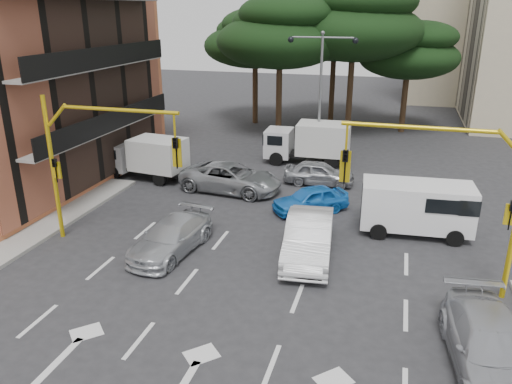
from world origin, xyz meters
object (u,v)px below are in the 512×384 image
at_px(car_silver_cross_b, 319,173).
at_px(box_truck_a, 145,158).
at_px(street_lamp_center, 321,74).
at_px(car_silver_cross_a, 231,178).
at_px(signal_mast_left, 89,152).
at_px(box_truck_b, 308,143).
at_px(car_blue_compact, 310,199).
at_px(car_white_hatch, 309,237).
at_px(van_white, 416,208).
at_px(car_silver_parked, 491,348).
at_px(signal_mast_right, 461,183).
at_px(car_silver_wagon, 171,237).

xyz_separation_m(car_silver_cross_b, box_truck_a, (-9.67, -1.61, 0.54)).
height_order(street_lamp_center, car_silver_cross_a, street_lamp_center).
bearing_deg(street_lamp_center, signal_mast_left, -115.91).
bearing_deg(street_lamp_center, box_truck_b, -137.90).
height_order(signal_mast_left, street_lamp_center, street_lamp_center).
height_order(signal_mast_left, car_blue_compact, signal_mast_left).
distance_m(car_white_hatch, car_silver_cross_b, 8.68).
xyz_separation_m(signal_mast_left, van_white, (12.58, 4.52, -2.74)).
height_order(street_lamp_center, van_white, street_lamp_center).
relative_size(car_silver_cross_a, box_truck_a, 1.11).
xyz_separation_m(car_silver_parked, box_truck_b, (-8.15, 17.58, 0.56)).
xyz_separation_m(signal_mast_right, car_silver_wagon, (-10.30, -0.03, -3.23)).
bearing_deg(car_silver_cross_a, car_silver_parked, -130.10).
xyz_separation_m(van_white, box_truck_b, (-6.33, 8.99, 0.15)).
relative_size(signal_mast_right, box_truck_a, 1.24).
bearing_deg(van_white, signal_mast_right, 8.69).
xyz_separation_m(street_lamp_center, car_silver_cross_a, (-3.52, -6.66, -4.68)).
distance_m(box_truck_a, box_truck_b, 9.92).
height_order(street_lamp_center, car_silver_parked, street_lamp_center).
xyz_separation_m(signal_mast_right, car_silver_cross_a, (-10.32, 7.35, -3.14)).
relative_size(car_blue_compact, box_truck_b, 0.70).
relative_size(signal_mast_left, car_silver_cross_a, 1.12).
height_order(car_silver_cross_b, box_truck_a, box_truck_a).
height_order(van_white, box_truck_a, box_truck_a).
bearing_deg(van_white, car_silver_parked, 7.89).
distance_m(car_white_hatch, car_silver_cross_a, 8.21).
bearing_deg(box_truck_b, box_truck_a, 121.10).
bearing_deg(box_truck_a, car_silver_cross_b, -73.81).
bearing_deg(car_silver_parked, signal_mast_left, 158.15).
relative_size(car_white_hatch, van_white, 1.09).
distance_m(street_lamp_center, car_silver_parked, 20.16).
distance_m(car_silver_wagon, van_white, 10.35).
relative_size(street_lamp_center, car_silver_wagon, 1.72).
bearing_deg(car_silver_wagon, signal_mast_right, 6.99).
bearing_deg(car_blue_compact, car_silver_cross_b, 146.58).
xyz_separation_m(car_silver_cross_b, van_white, (4.99, -5.19, 0.49)).
xyz_separation_m(car_silver_wagon, van_white, (9.28, 4.55, 0.49)).
bearing_deg(car_blue_compact, car_silver_cross_a, -147.30).
relative_size(car_blue_compact, car_silver_cross_a, 0.68).
xyz_separation_m(car_white_hatch, car_silver_cross_a, (-5.30, 6.26, -0.07)).
bearing_deg(car_silver_wagon, car_silver_cross_a, 96.93).
distance_m(car_silver_parked, van_white, 8.79).
height_order(signal_mast_left, car_silver_parked, signal_mast_left).
bearing_deg(car_silver_wagon, car_white_hatch, 18.82).
bearing_deg(signal_mast_left, box_truck_a, 104.31).
bearing_deg(signal_mast_right, car_silver_cross_a, 144.53).
distance_m(street_lamp_center, car_silver_cross_a, 8.86).
relative_size(signal_mast_right, car_blue_compact, 1.64).
height_order(car_silver_wagon, box_truck_b, box_truck_b).
xyz_separation_m(signal_mast_left, box_truck_b, (6.25, 13.51, -2.59)).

